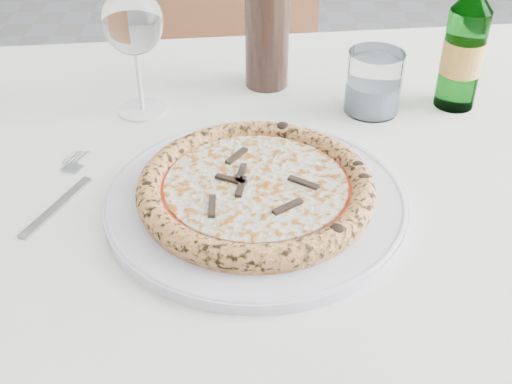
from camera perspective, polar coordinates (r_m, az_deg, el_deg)
dining_table at (r=0.92m, az=-0.04°, el=-1.70°), size 1.57×1.03×0.76m
chair_far at (r=1.67m, az=-1.33°, el=11.18°), size 0.47×0.47×0.93m
plate at (r=0.78m, az=-0.00°, el=-0.67°), size 0.37×0.37×0.02m
pizza at (r=0.77m, az=-0.00°, el=0.38°), size 0.29×0.29×0.03m
fork at (r=0.84m, az=-16.83°, el=-0.11°), size 0.06×0.18×0.00m
wine_glass at (r=0.95m, az=-10.92°, el=14.54°), size 0.09×0.09×0.19m
tumbler at (r=0.99m, az=10.38°, el=9.24°), size 0.08×0.08×0.09m
beer_bottle at (r=1.01m, az=18.02°, el=12.12°), size 0.06×0.06×0.23m
wine_bottle at (r=1.02m, az=1.01°, el=15.70°), size 0.07×0.07×0.28m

